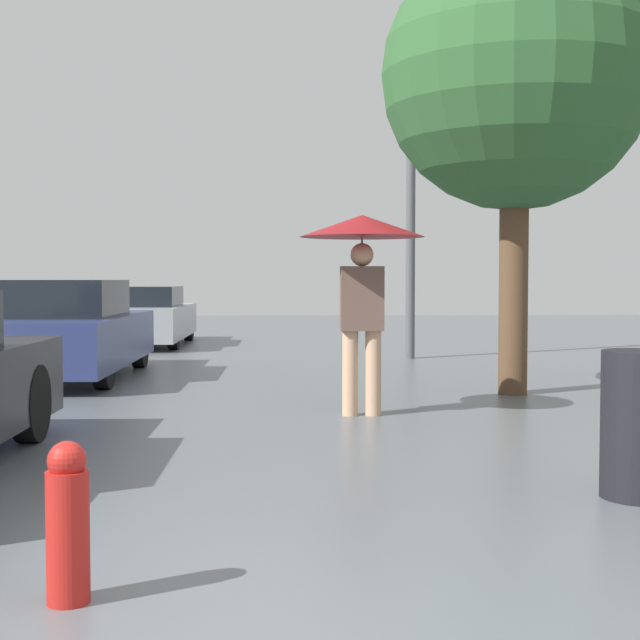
{
  "coord_description": "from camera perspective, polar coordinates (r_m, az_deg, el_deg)",
  "views": [
    {
      "loc": [
        -0.31,
        -2.95,
        1.36
      ],
      "look_at": [
        0.02,
        5.83,
        0.95
      ],
      "focal_mm": 50.0,
      "sensor_mm": 36.0,
      "label": 1
    }
  ],
  "objects": [
    {
      "name": "tree",
      "position": [
        10.94,
        12.41,
        14.92
      ],
      "size": [
        3.13,
        3.13,
        5.28
      ],
      "color": "brown",
      "rests_on": "ground_plane"
    },
    {
      "name": "pedestrian",
      "position": [
        8.81,
        2.7,
        4.42
      ],
      "size": [
        1.24,
        1.24,
        1.99
      ],
      "color": "tan",
      "rests_on": "ground_plane"
    },
    {
      "name": "parked_car_farthest",
      "position": [
        18.61,
        -11.39,
        0.17
      ],
      "size": [
        1.83,
        4.22,
        1.2
      ],
      "color": "#9EA3A8",
      "rests_on": "ground_plane"
    },
    {
      "name": "street_lamp",
      "position": [
        15.29,
        5.83,
        8.72
      ],
      "size": [
        0.33,
        0.33,
        5.07
      ],
      "color": "#515456",
      "rests_on": "ground_plane"
    },
    {
      "name": "parked_car_middle",
      "position": [
        12.67,
        -16.17,
        -0.73
      ],
      "size": [
        1.83,
        4.31,
        1.34
      ],
      "color": "navy",
      "rests_on": "ground_plane"
    },
    {
      "name": "fire_hydrant",
      "position": [
        3.96,
        -15.85,
        -12.36
      ],
      "size": [
        0.18,
        0.18,
        0.68
      ],
      "color": "#B21E19",
      "rests_on": "ground_plane"
    }
  ]
}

